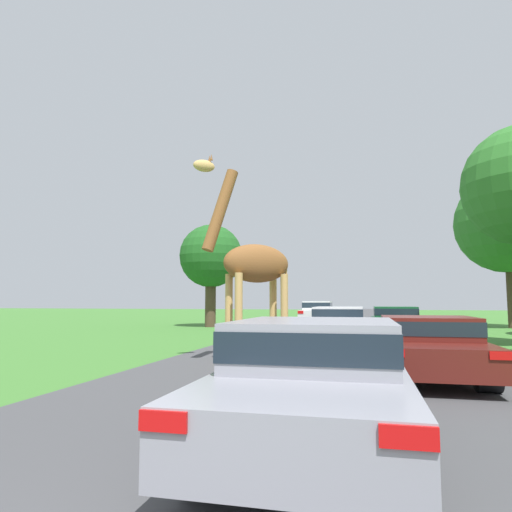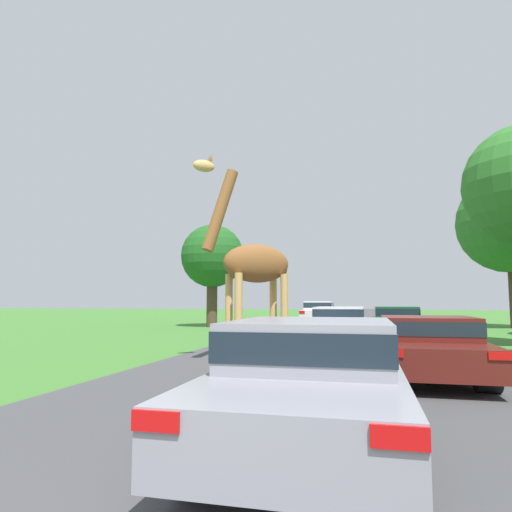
# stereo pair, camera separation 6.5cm
# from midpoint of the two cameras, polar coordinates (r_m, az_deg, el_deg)

# --- Properties ---
(road) EXTENTS (7.72, 120.00, 0.00)m
(road) POSITION_cam_midpoint_polar(r_m,az_deg,el_deg) (30.40, 11.30, -8.38)
(road) COLOR #424244
(road) RESTS_ON ground
(giraffe_near_road) EXTENTS (2.33, 2.09, 5.16)m
(giraffe_near_road) POSITION_cam_midpoint_polar(r_m,az_deg,el_deg) (11.65, -0.34, -1.39)
(giraffe_near_road) COLOR tan
(giraffe_near_road) RESTS_ON ground
(car_lead_maroon) EXTENTS (1.80, 4.44, 1.31)m
(car_lead_maroon) POSITION_cam_midpoint_polar(r_m,az_deg,el_deg) (5.05, 7.50, -14.72)
(car_lead_maroon) COLOR gray
(car_lead_maroon) RESTS_ON ground
(car_queue_right) EXTENTS (1.96, 4.16, 1.27)m
(car_queue_right) POSITION_cam_midpoint_polar(r_m,az_deg,el_deg) (20.76, 17.26, -7.65)
(car_queue_right) COLOR #144C28
(car_queue_right) RESTS_ON ground
(car_queue_left) EXTENTS (1.80, 4.57, 1.50)m
(car_queue_left) POSITION_cam_midpoint_polar(r_m,az_deg,el_deg) (27.98, 7.97, -7.04)
(car_queue_left) COLOR silver
(car_queue_left) RESTS_ON ground
(car_far_ahead) EXTENTS (1.80, 4.56, 1.31)m
(car_far_ahead) POSITION_cam_midpoint_polar(r_m,az_deg,el_deg) (16.09, 10.54, -8.43)
(car_far_ahead) COLOR silver
(car_far_ahead) RESTS_ON ground
(car_verge_right) EXTENTS (1.91, 4.08, 1.21)m
(car_verge_right) POSITION_cam_midpoint_polar(r_m,az_deg,el_deg) (9.77, 20.89, -10.36)
(car_verge_right) COLOR #561914
(car_verge_right) RESTS_ON ground
(tree_centre_back) EXTENTS (3.72, 3.72, 6.04)m
(tree_centre_back) POSITION_cam_midpoint_polar(r_m,az_deg,el_deg) (27.17, -5.41, -0.13)
(tree_centre_back) COLOR #4C3828
(tree_centre_back) RESTS_ON ground
(tree_mid_field) EXTENTS (5.67, 5.67, 8.77)m
(tree_mid_field) POSITION_cam_midpoint_polar(r_m,az_deg,el_deg) (29.67, 29.12, 3.62)
(tree_mid_field) COLOR #4C3828
(tree_mid_field) RESTS_ON ground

